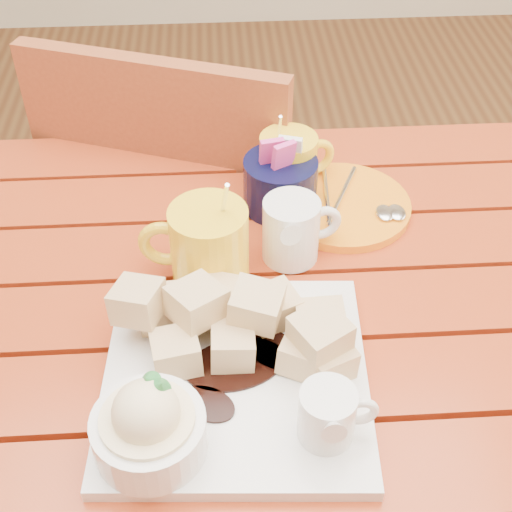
{
  "coord_description": "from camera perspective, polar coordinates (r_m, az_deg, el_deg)",
  "views": [
    {
      "loc": [
        -0.03,
        -0.6,
        1.38
      ],
      "look_at": [
        0.01,
        0.02,
        0.82
      ],
      "focal_mm": 50.0,
      "sensor_mm": 36.0,
      "label": 1
    }
  ],
  "objects": [
    {
      "name": "coffee_mug_left",
      "position": [
        0.87,
        -3.96,
        0.87
      ],
      "size": [
        0.14,
        0.1,
        0.16
      ],
      "rotation": [
        0.0,
        0.0,
        -0.15
      ],
      "color": "yellow",
      "rests_on": "table"
    },
    {
      "name": "coffee_mug_right",
      "position": [
        1.02,
        2.71,
        7.39
      ],
      "size": [
        0.11,
        0.08,
        0.14
      ],
      "rotation": [
        0.0,
        0.0,
        0.39
      ],
      "color": "yellow",
      "rests_on": "table"
    },
    {
      "name": "table",
      "position": [
        0.95,
        -0.73,
        -8.61
      ],
      "size": [
        1.2,
        0.79,
        0.75
      ],
      "color": "#A43315",
      "rests_on": "ground"
    },
    {
      "name": "chair_far",
      "position": [
        1.37,
        -5.22,
        2.43
      ],
      "size": [
        0.55,
        0.55,
        0.91
      ],
      "rotation": [
        0.0,
        0.0,
        2.79
      ],
      "color": "brown",
      "rests_on": "ground"
    },
    {
      "name": "sugar_caddy",
      "position": [
        1.0,
        1.95,
        5.88
      ],
      "size": [
        0.1,
        0.1,
        0.11
      ],
      "color": "black",
      "rests_on": "table"
    },
    {
      "name": "dessert_plate",
      "position": [
        0.76,
        -2.78,
        -9.42
      ],
      "size": [
        0.3,
        0.3,
        0.12
      ],
      "rotation": [
        0.0,
        0.0,
        -0.06
      ],
      "color": "white",
      "rests_on": "table"
    },
    {
      "name": "orange_saucer",
      "position": [
        1.02,
        7.02,
        4.04
      ],
      "size": [
        0.19,
        0.19,
        0.02
      ],
      "rotation": [
        0.0,
        0.0,
        -0.27
      ],
      "color": "orange",
      "rests_on": "table"
    },
    {
      "name": "cream_pitcher",
      "position": [
        0.91,
        2.97,
        2.17
      ],
      "size": [
        0.11,
        0.09,
        0.09
      ],
      "rotation": [
        0.0,
        0.0,
        0.22
      ],
      "color": "white",
      "rests_on": "table"
    }
  ]
}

